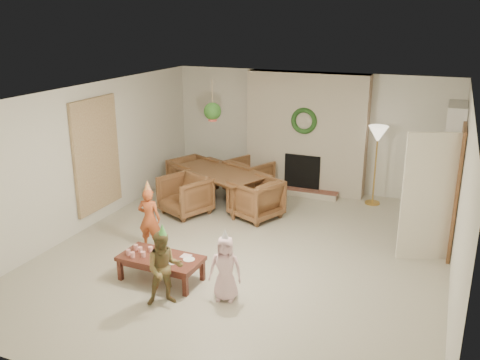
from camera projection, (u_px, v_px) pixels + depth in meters
The scene contains 56 objects.
floor at pixel (248, 252), 8.22m from camera, with size 7.00×7.00×0.00m, color #B7B29E.
ceiling at pixel (249, 95), 7.45m from camera, with size 7.00×7.00×0.00m, color white.
wall_back at pixel (309, 131), 10.92m from camera, with size 7.00×7.00×0.00m, color silver.
wall_front at pixel (109, 283), 4.76m from camera, with size 7.00×7.00×0.00m, color silver.
wall_left at pixel (87, 157), 8.93m from camera, with size 7.00×7.00×0.00m, color silver.
wall_right at pixel (461, 204), 6.75m from camera, with size 7.00×7.00×0.00m, color silver.
fireplace_mass at pixel (306, 133), 10.74m from camera, with size 2.50×0.40×2.50m, color #5E2E18.
fireplace_hearth at pixel (300, 192), 10.80m from camera, with size 1.60×0.30×0.12m, color maroon.
fireplace_firebox at pixel (303, 172), 10.83m from camera, with size 0.75×0.12×0.75m, color black.
fireplace_wreath at pixel (304, 121), 10.44m from camera, with size 0.54×0.54×0.10m, color #1B4319.
floor_lamp_base at pixel (372, 203), 10.31m from camera, with size 0.29×0.29×0.03m, color gold.
floor_lamp_post at pixel (375, 168), 10.09m from camera, with size 0.03×0.03×1.42m, color gold.
floor_lamp_shade at pixel (378, 134), 9.88m from camera, with size 0.38×0.38×0.32m, color beige.
bookshelf_carcass at pixel (450, 167), 8.87m from camera, with size 0.30×1.00×2.20m, color white.
bookshelf_shelf_a at pixel (444, 202), 9.08m from camera, with size 0.30×0.92×0.03m, color white.
bookshelf_shelf_b at pixel (447, 181), 8.96m from camera, with size 0.30×0.92×0.03m, color white.
bookshelf_shelf_c at pixel (450, 159), 8.84m from camera, with size 0.30×0.92×0.03m, color white.
bookshelf_shelf_d at pixel (453, 136), 8.71m from camera, with size 0.30×0.92×0.03m, color white.
books_row_lower at pixel (444, 198), 8.91m from camera, with size 0.20×0.40×0.24m, color #B5213B.
books_row_mid at pixel (447, 172), 8.97m from camera, with size 0.20×0.44×0.24m, color navy.
books_row_upper at pixel (450, 153), 8.71m from camera, with size 0.20×0.36×0.22m, color #BD8528.
door_frame at pixel (456, 192), 7.89m from camera, with size 0.05×0.86×2.04m, color brown.
door_leaf at pixel (429, 198), 7.70m from camera, with size 0.05×0.80×2.00m, color beige.
curtain_panel at pixel (97, 155), 9.09m from camera, with size 0.06×1.20×2.00m, color #C2B189.
dining_table at pixel (219, 187), 10.25m from camera, with size 1.91×1.06×0.67m, color brown.
dining_chair_near at pixel (185, 195), 9.69m from camera, with size 0.79×0.81×0.74m, color brown.
dining_chair_far at pixel (249, 177), 10.78m from camera, with size 0.79×0.81×0.74m, color brown.
dining_chair_left at pixel (193, 176), 10.82m from camera, with size 0.79×0.81×0.74m, color brown.
dining_chair_right at pixel (256, 199), 9.51m from camera, with size 0.79×0.81×0.74m, color brown.
hanging_plant_cord at pixel (212, 99), 9.35m from camera, with size 0.01×0.01×0.70m, color tan.
hanging_plant_pot at pixel (213, 118), 9.46m from camera, with size 0.16×0.16×0.12m, color #A54035.
hanging_plant_foliage at pixel (212, 111), 9.42m from camera, with size 0.32×0.32×0.32m, color #1F4918.
coffee_table_top at pixel (161, 258), 7.26m from camera, with size 1.17×0.59×0.05m, color #57281D.
coffee_table_apron at pixel (161, 263), 7.28m from camera, with size 1.08×0.50×0.07m, color #57281D.
coffee_leg_fl at pixel (120, 270), 7.32m from camera, with size 0.06×0.06×0.31m, color #57281D.
coffee_leg_fr at pixel (185, 285), 6.90m from camera, with size 0.06×0.06×0.31m, color #57281D.
coffee_leg_bl at pixel (140, 256), 7.73m from camera, with size 0.06×0.06×0.31m, color #57281D.
coffee_leg_br at pixel (202, 270), 7.31m from camera, with size 0.06×0.06×0.31m, color #57281D.
cup_a at pixel (128, 252), 7.30m from camera, with size 0.06×0.06×0.08m, color white.
cup_b at pixel (136, 247), 7.46m from camera, with size 0.06×0.06×0.08m, color white.
cup_c at pixel (133, 255), 7.22m from camera, with size 0.06×0.06×0.08m, color white.
cup_d at pixel (140, 250), 7.38m from camera, with size 0.06×0.06×0.08m, color white.
cup_e at pixel (143, 254), 7.23m from camera, with size 0.06×0.06×0.08m, color white.
cup_f at pixel (150, 249), 7.39m from camera, with size 0.06×0.06×0.08m, color white.
plate_a at pixel (162, 253), 7.36m from camera, with size 0.16×0.16×0.01m, color white.
plate_b at pixel (171, 262), 7.08m from camera, with size 0.16×0.16×0.01m, color white.
plate_c at pixel (189, 259), 7.17m from camera, with size 0.16×0.16×0.01m, color white.
food_scoop at pixel (171, 260), 7.07m from camera, with size 0.06×0.06×0.06m, color tan.
napkin_left at pixel (157, 262), 7.09m from camera, with size 0.14×0.14×0.01m, color #EBADC0.
napkin_right at pixel (186, 256), 7.27m from camera, with size 0.14×0.14×0.01m, color #EBADC0.
child_red at pixel (149, 219), 8.22m from camera, with size 0.37×0.24×1.01m, color #B64F27.
party_hat_red at pixel (147, 186), 8.05m from camera, with size 0.14×0.14×0.19m, color gold.
child_plaid at pixel (164, 269), 6.62m from camera, with size 0.49×0.38×1.01m, color brown.
party_hat_plaid at pixel (162, 230), 6.45m from camera, with size 0.12×0.12×0.16m, color #54BC50.
child_pink at pixel (225, 268), 6.74m from camera, with size 0.44×0.28×0.89m, color #FDCAD5.
party_hat_pink at pixel (225, 235), 6.59m from camera, with size 0.12×0.12×0.16m, color silver.
Camera 1 is at (2.74, -6.95, 3.62)m, focal length 38.58 mm.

